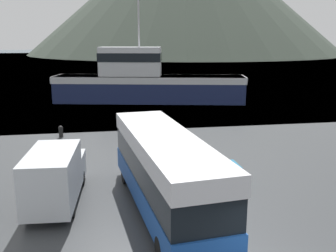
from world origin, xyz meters
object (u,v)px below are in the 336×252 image
(tour_bus, at_px, (164,169))
(storage_bin, at_px, (224,174))
(fishing_boat, at_px, (146,82))
(delivery_van, at_px, (55,175))

(tour_bus, xyz_separation_m, storage_bin, (3.53, 2.60, -1.38))
(tour_bus, distance_m, fishing_boat, 28.73)
(fishing_boat, distance_m, storage_bin, 26.11)
(delivery_van, height_order, storage_bin, delivery_van)
(fishing_boat, xyz_separation_m, storage_bin, (1.10, -26.02, -1.85))
(tour_bus, bearing_deg, fishing_boat, 78.96)
(tour_bus, xyz_separation_m, fishing_boat, (2.43, 28.62, 0.47))
(storage_bin, bearing_deg, tour_bus, -143.66)
(delivery_van, distance_m, fishing_boat, 27.94)
(tour_bus, relative_size, storage_bin, 7.46)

